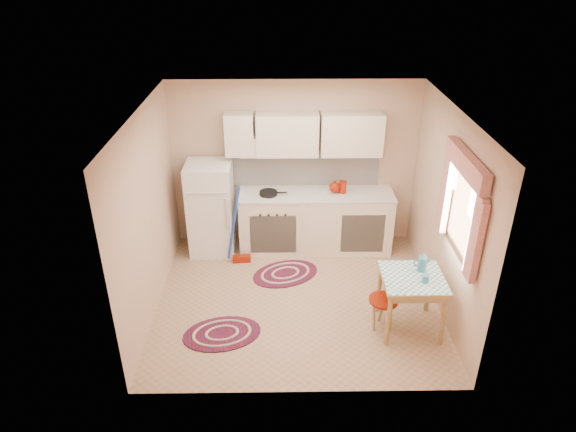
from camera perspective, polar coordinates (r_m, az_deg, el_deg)
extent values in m
plane|color=tan|center=(6.84, 1.01, -9.13)|extent=(3.60, 3.60, 0.00)
cube|color=silver|center=(5.70, 1.22, 11.41)|extent=(3.60, 3.20, 0.04)
cube|color=tan|center=(7.62, 0.72, 5.77)|extent=(3.60, 0.04, 2.50)
cube|color=tan|center=(4.81, 1.72, -8.67)|extent=(3.60, 0.04, 2.50)
cube|color=tan|center=(6.37, -15.30, 0.08)|extent=(0.04, 3.20, 2.50)
cube|color=tan|center=(6.48, 17.22, 0.30)|extent=(0.04, 3.20, 2.50)
cube|color=white|center=(7.63, 1.66, 5.35)|extent=(2.25, 0.03, 0.55)
cube|color=white|center=(7.29, 1.77, 9.08)|extent=(2.25, 0.33, 0.60)
cube|color=white|center=(5.88, 18.92, 0.41)|extent=(0.04, 0.85, 0.95)
cube|color=white|center=(7.60, -8.54, 0.82)|extent=(0.65, 0.60, 1.40)
cube|color=white|center=(7.71, 3.04, -0.65)|extent=(2.25, 0.60, 0.88)
cube|color=silver|center=(7.50, 3.13, 2.44)|extent=(2.27, 0.62, 0.04)
cylinder|color=black|center=(7.42, -2.19, 2.56)|extent=(0.27, 0.27, 0.05)
cylinder|color=#911805|center=(7.50, 6.09, 3.14)|extent=(0.14, 0.14, 0.16)
cube|color=tan|center=(6.34, 13.38, -9.33)|extent=(0.72, 0.72, 0.72)
cylinder|color=#911805|center=(6.36, 10.42, -10.56)|extent=(0.40, 0.40, 0.42)
cylinder|color=teal|center=(6.06, 15.03, -6.74)|extent=(0.09, 0.09, 0.10)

